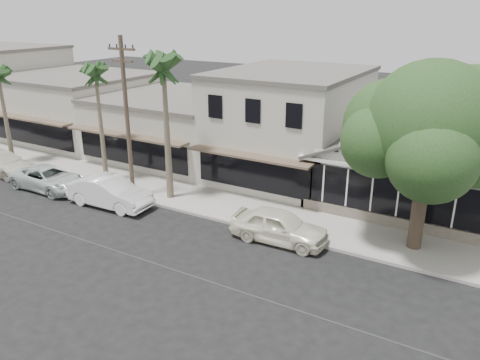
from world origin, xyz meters
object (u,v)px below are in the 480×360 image
Objects in this scene: utility_pole at (127,116)px; shade_tree at (430,128)px; car_2 at (49,178)px; car_1 at (110,192)px; car_0 at (279,226)px; car_3 at (3,163)px.

shade_tree is (15.14, 1.89, 0.78)m from utility_pole.
car_2 is at bearing -170.60° from shade_tree.
car_2 is (-5.00, 0.05, -0.12)m from car_1.
car_3 is at bearing 88.89° from car_0.
car_1 reaches higher than car_0.
car_0 is 0.91× the size of car_2.
car_0 is 9.88m from car_1.
shade_tree reaches higher than car_1.
utility_pole is 4.27m from car_1.
car_1 is (-9.84, -0.87, 0.03)m from car_0.
car_1 is 0.98× the size of car_2.
car_1 is 10.01m from car_3.
car_2 is at bearing 90.82° from car_0.
car_0 is 0.93× the size of car_1.
car_1 is at bearing 92.72° from car_0.
car_1 is 5.00m from car_2.
car_3 is 0.60× the size of shade_tree.
car_0 is (9.58, -0.67, -4.01)m from utility_pole.
utility_pole is 6.83m from car_2.
utility_pole is at bearing -74.25° from car_2.
utility_pole reaches higher than car_0.
utility_pole is at bearing -83.68° from car_3.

